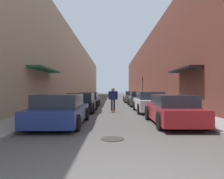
{
  "coord_description": "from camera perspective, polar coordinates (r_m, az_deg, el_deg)",
  "views": [
    {
      "loc": [
        -0.18,
        -3.34,
        1.52
      ],
      "look_at": [
        -0.21,
        10.66,
        1.52
      ],
      "focal_mm": 35.0,
      "sensor_mm": 36.0,
      "label": 1
    }
  ],
  "objects": [
    {
      "name": "parked_car_right_3",
      "position": [
        26.1,
        5.45,
        -1.94
      ],
      "size": [
        2.01,
        4.73,
        1.31
      ],
      "color": "gray",
      "rests_on": "ground"
    },
    {
      "name": "parked_car_right_0",
      "position": [
        9.86,
        15.57,
        -5.19
      ],
      "size": [
        1.85,
        4.55,
        1.29
      ],
      "color": "maroon",
      "rests_on": "ground"
    },
    {
      "name": "skateboarder",
      "position": [
        14.79,
        0.4,
        -1.95
      ],
      "size": [
        0.63,
        0.78,
        1.66
      ],
      "color": "brown",
      "rests_on": "ground"
    },
    {
      "name": "parked_car_left_0",
      "position": [
        9.62,
        -13.24,
        -5.33
      ],
      "size": [
        2.08,
        4.57,
        1.32
      ],
      "color": "navy",
      "rests_on": "ground"
    },
    {
      "name": "ground",
      "position": [
        30.21,
        0.46,
        -2.89
      ],
      "size": [
        147.54,
        147.54,
        0.0
      ],
      "primitive_type": "plane",
      "color": "#4C4947"
    },
    {
      "name": "parked_car_right_1",
      "position": [
        14.85,
        9.86,
        -3.33
      ],
      "size": [
        1.89,
        4.25,
        1.37
      ],
      "color": "silver",
      "rests_on": "ground"
    },
    {
      "name": "parked_car_right_2",
      "position": [
        20.28,
        7.08,
        -2.48
      ],
      "size": [
        1.85,
        4.22,
        1.32
      ],
      "color": "#515459",
      "rests_on": "ground"
    },
    {
      "name": "traffic_light",
      "position": [
        33.06,
        8.12,
        1.06
      ],
      "size": [
        0.16,
        0.22,
        3.22
      ],
      "color": "#2D2D2D",
      "rests_on": "curb_strip_right"
    },
    {
      "name": "manhole_cover",
      "position": [
        6.84,
        0.21,
        -12.79
      ],
      "size": [
        0.7,
        0.7,
        0.02
      ],
      "color": "#332D28",
      "rests_on": "ground"
    },
    {
      "name": "building_row_right",
      "position": [
        37.74,
        11.45,
        4.87
      ],
      "size": [
        4.9,
        67.06,
        9.45
      ],
      "color": "brown",
      "rests_on": "ground"
    },
    {
      "name": "building_row_left",
      "position": [
        37.65,
        -10.67,
        4.55
      ],
      "size": [
        4.9,
        67.06,
        9.02
      ],
      "color": "tan",
      "rests_on": "ground"
    },
    {
      "name": "curb_strip_left",
      "position": [
        37.13,
        -6.27,
        -2.25
      ],
      "size": [
        1.8,
        67.06,
        0.12
      ],
      "color": "gray",
      "rests_on": "ground"
    },
    {
      "name": "curb_strip_right",
      "position": [
        37.17,
        7.06,
        -2.25
      ],
      "size": [
        1.8,
        67.06,
        0.12
      ],
      "color": "gray",
      "rests_on": "ground"
    },
    {
      "name": "parked_car_left_2",
      "position": [
        20.25,
        -5.87,
        -2.56
      ],
      "size": [
        1.89,
        4.05,
        1.28
      ],
      "color": "#232326",
      "rests_on": "ground"
    },
    {
      "name": "parked_car_left_1",
      "position": [
        15.14,
        -7.8,
        -3.42
      ],
      "size": [
        1.94,
        4.37,
        1.29
      ],
      "color": "black",
      "rests_on": "ground"
    }
  ]
}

